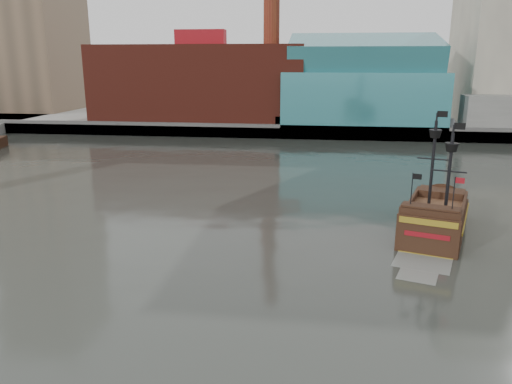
# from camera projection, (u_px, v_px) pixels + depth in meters

# --- Properties ---
(ground) EXTENTS (400.00, 400.00, 0.00)m
(ground) POSITION_uv_depth(u_px,v_px,m) (272.00, 287.00, 32.39)
(ground) COLOR #292C27
(ground) RESTS_ON ground
(promenade_far) EXTENTS (220.00, 60.00, 2.00)m
(promenade_far) POSITION_uv_depth(u_px,v_px,m) (312.00, 116.00, 120.21)
(promenade_far) COLOR slate
(promenade_far) RESTS_ON ground
(seawall) EXTENTS (220.00, 1.00, 2.60)m
(seawall) POSITION_uv_depth(u_px,v_px,m) (307.00, 132.00, 91.89)
(seawall) COLOR #4C4C49
(seawall) RESTS_ON ground
(skyline) EXTENTS (149.00, 45.00, 62.00)m
(skyline) POSITION_uv_depth(u_px,v_px,m) (338.00, 9.00, 106.33)
(skyline) COLOR brown
(skyline) RESTS_ON promenade_far
(pirate_ship) EXTENTS (8.48, 15.19, 10.90)m
(pirate_ship) POSITION_uv_depth(u_px,v_px,m) (435.00, 222.00, 42.24)
(pirate_ship) COLOR black
(pirate_ship) RESTS_ON ground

